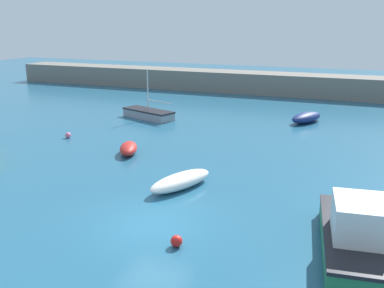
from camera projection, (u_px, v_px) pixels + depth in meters
The scene contains 9 objects.
ground_plane at pixel (153, 226), 16.08m from camera, with size 120.00×120.00×0.20m, color #235B7A.
harbor_breakwater at pixel (292, 85), 43.93m from camera, with size 66.23×3.63×2.14m, color slate.
dinghy_near_pier at pixel (129, 148), 24.41m from camera, with size 1.80×2.40×0.65m.
sailboat_twin_hulled at pixel (148, 114), 33.41m from camera, with size 4.81×2.86×3.82m.
open_tender_yellow at pixel (306, 117), 32.03m from camera, with size 2.53×3.50×0.77m.
cabin_cruiser_white at pixel (357, 234), 13.79m from camera, with size 2.83×5.83×1.97m.
rowboat_white_midwater at pixel (181, 181), 19.37m from camera, with size 2.41×3.70×0.69m.
mooring_buoy_pink at pixel (68, 135), 27.78m from camera, with size 0.37×0.37×0.37m, color #EA668C.
mooring_buoy_red at pixel (176, 241), 14.34m from camera, with size 0.41×0.41×0.41m, color red.
Camera 1 is at (6.85, -13.00, 7.29)m, focal length 40.00 mm.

